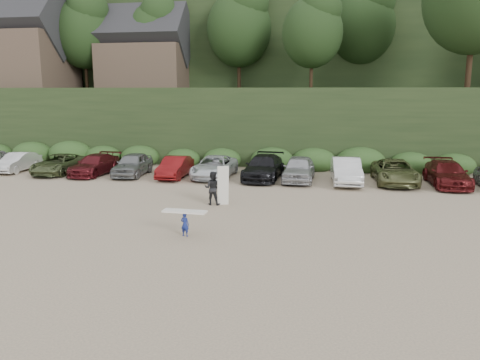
# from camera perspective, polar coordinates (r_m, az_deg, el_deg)

# --- Properties ---
(ground) EXTENTS (120.00, 120.00, 0.00)m
(ground) POSITION_cam_1_polar(r_m,az_deg,el_deg) (21.50, -3.95, -4.81)
(ground) COLOR tan
(ground) RESTS_ON ground
(hillside_backdrop) EXTENTS (90.00, 41.50, 28.00)m
(hillside_backdrop) POSITION_cam_1_polar(r_m,az_deg,el_deg) (56.51, 4.84, 16.36)
(hillside_backdrop) COLOR black
(hillside_backdrop) RESTS_ON ground
(parked_cars) EXTENTS (39.24, 5.83, 1.62)m
(parked_cars) POSITION_cam_1_polar(r_m,az_deg,el_deg) (30.92, 1.04, 1.47)
(parked_cars) COLOR #A8A8AC
(parked_cars) RESTS_ON ground
(child_surfer) EXTENTS (1.80, 0.59, 1.07)m
(child_surfer) POSITION_cam_1_polar(r_m,az_deg,el_deg) (19.00, -6.75, -4.71)
(child_surfer) COLOR navy
(child_surfer) RESTS_ON ground
(adult_surfer) EXTENTS (1.31, 0.67, 2.05)m
(adult_surfer) POSITION_cam_1_polar(r_m,az_deg,el_deg) (24.02, -3.26, -0.97)
(adult_surfer) COLOR black
(adult_surfer) RESTS_ON ground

